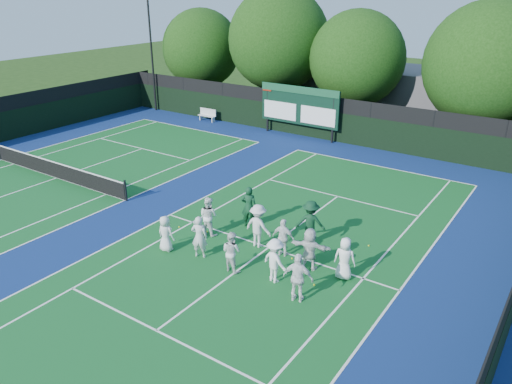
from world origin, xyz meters
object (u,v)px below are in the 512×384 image
Objects in this scene: tennis_net at (56,170)px; bench at (208,114)px; scoreboard at (299,106)px; coach_left at (249,207)px.

tennis_net reaches higher than bench.
coach_left is at bearing -68.77° from scoreboard.
tennis_net is 12.27m from coach_left.
bench is (-8.03, -0.22, -1.67)m from scoreboard.
bench is (-1.05, 14.37, 0.03)m from tennis_net.
coach_left is at bearing 5.37° from tennis_net.
scoreboard is at bearing -90.88° from coach_left.
scoreboard is 16.26m from tennis_net.
scoreboard is 8.21m from bench.
scoreboard reaches higher than bench.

